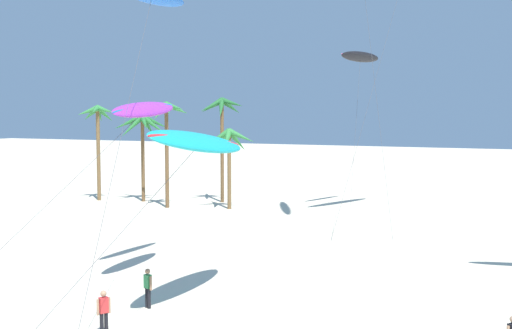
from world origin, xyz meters
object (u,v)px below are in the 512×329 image
Objects in this scene: flying_kite_8 at (360,57)px; person_far_watcher at (148,286)px; flying_kite_1 at (199,142)px; palm_tree_1 at (142,128)px; palm_tree_2 at (229,144)px; palm_tree_3 at (167,117)px; flying_kite_6 at (144,109)px; palm_tree_4 at (222,114)px; person_near_left at (104,311)px; palm_tree_0 at (98,121)px.

flying_kite_8 is 8.04× the size of person_far_watcher.
palm_tree_1 is at bearing 129.44° from flying_kite_1.
palm_tree_2 is 0.48× the size of flying_kite_1.
palm_tree_3 is 23.57m from flying_kite_6.
palm_tree_4 is (2.43, 4.84, 0.27)m from palm_tree_3.
flying_kite_8 is at bearing 23.98° from palm_tree_3.
person_near_left is (2.72, -6.40, -7.05)m from flying_kite_6.
flying_kite_6 reaches higher than flying_kite_1.
palm_tree_1 reaches higher than person_near_left.
palm_tree_4 reaches higher than palm_tree_3.
palm_tree_1 is at bearing 125.80° from person_far_watcher.
palm_tree_0 reaches higher than person_near_left.
palm_tree_3 is at bearing -8.14° from palm_tree_0.
flying_kite_8 reaches higher than palm_tree_4.
palm_tree_3 is at bearing 120.96° from flying_kite_6.
palm_tree_1 is 32.10m from person_far_watcher.
palm_tree_0 is at bearing -178.10° from palm_tree_2.
palm_tree_4 is 0.67× the size of flying_kite_1.
palm_tree_3 is at bearing -162.05° from palm_tree_2.
palm_tree_3 is 16.40m from flying_kite_8.
palm_tree_4 is at bearing 113.01° from person_far_watcher.
palm_tree_0 is 23.60m from flying_kite_8.
flying_kite_8 is (2.20, 26.58, 4.37)m from flying_kite_6.
palm_tree_3 is at bearing -116.68° from palm_tree_4.
flying_kite_8 is at bearing 90.15° from person_far_watcher.
palm_tree_2 is 26.74m from flying_kite_1.
palm_tree_0 is 0.97× the size of palm_tree_3.
flying_kite_6 is 8.05m from person_far_watcher.
flying_kite_8 is at bearing 85.27° from flying_kite_6.
flying_kite_8 is (-2.02, 28.91, 5.66)m from flying_kite_1.
flying_kite_6 is at bearing -68.84° from palm_tree_4.
person_near_left is at bearing -89.11° from flying_kite_8.
palm_tree_4 is 12.83m from flying_kite_8.
flying_kite_1 is (24.43, -23.70, -0.43)m from palm_tree_0.
palm_tree_4 is at bearing 127.16° from palm_tree_2.
flying_kite_6 reaches higher than palm_tree_2.
palm_tree_0 is 0.62× the size of flying_kite_1.
flying_kite_8 reaches higher than palm_tree_1.
palm_tree_0 is 11.17m from palm_tree_4.
person_far_watcher is at bearing 97.62° from person_near_left.
person_near_left is at bearing -110.27° from flying_kite_1.
palm_tree_2 reaches higher than person_far_watcher.
person_near_left is (12.41, -31.45, -6.88)m from palm_tree_4.
flying_kite_8 is at bearing 93.99° from flying_kite_1.
person_far_watcher is at bearing -54.20° from palm_tree_1.
palm_tree_2 is 23.11m from flying_kite_6.
flying_kite_6 reaches higher than palm_tree_0.
palm_tree_3 is at bearing 121.67° from person_far_watcher.
palm_tree_1 is 0.89× the size of palm_tree_3.
person_near_left is (-1.50, -4.07, -5.76)m from flying_kite_1.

